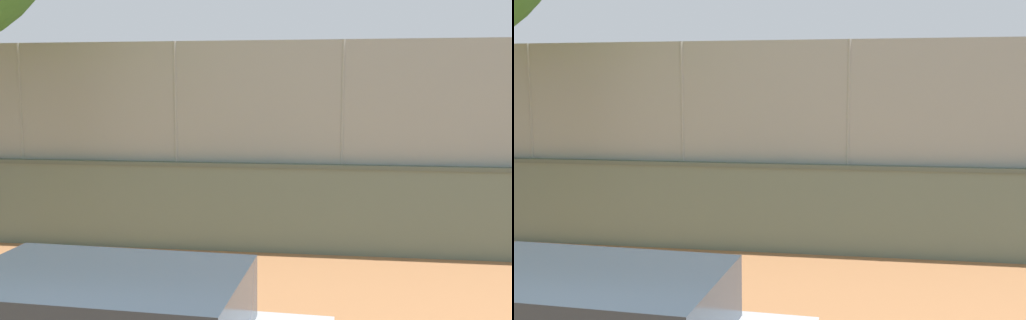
% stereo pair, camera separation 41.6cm
% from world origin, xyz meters
% --- Properties ---
extents(ground_plane, '(260.00, 260.00, 0.00)m').
position_xyz_m(ground_plane, '(0.00, 0.00, 0.00)').
color(ground_plane, '#A36B42').
extents(perimeter_wall, '(29.80, 1.27, 1.75)m').
position_xyz_m(perimeter_wall, '(-2.11, 12.99, 0.88)').
color(perimeter_wall, slate).
rests_on(perimeter_wall, ground_plane).
extents(fence_panel_on_wall, '(29.26, 0.91, 2.34)m').
position_xyz_m(fence_panel_on_wall, '(-2.11, 12.99, 2.92)').
color(fence_panel_on_wall, gray).
rests_on(fence_panel_on_wall, perimeter_wall).
extents(player_baseline_waiting, '(0.90, 1.03, 1.63)m').
position_xyz_m(player_baseline_waiting, '(-5.28, -0.10, 0.96)').
color(player_baseline_waiting, '#B2B2B2').
rests_on(player_baseline_waiting, ground_plane).
extents(player_foreground_swinging, '(1.26, 0.75, 1.60)m').
position_xyz_m(player_foreground_swinging, '(4.00, 4.55, 0.94)').
color(player_foreground_swinging, black).
rests_on(player_foreground_swinging, ground_plane).
extents(sports_ball, '(0.21, 0.21, 0.21)m').
position_xyz_m(sports_ball, '(-5.66, 0.89, 0.10)').
color(sports_ball, white).
rests_on(sports_ball, ground_plane).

